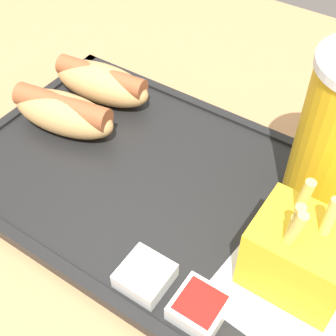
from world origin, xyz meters
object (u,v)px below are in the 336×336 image
(hot_dog_far, at_px, (102,82))
(sauce_cup_ketchup, at_px, (200,307))
(fries_carton, at_px, (300,255))
(sauce_cup_mayo, at_px, (145,275))
(hot_dog_near, at_px, (63,112))

(hot_dog_far, bearing_deg, sauce_cup_ketchup, -35.56)
(hot_dog_far, relative_size, fries_carton, 1.21)
(hot_dog_far, relative_size, sauce_cup_ketchup, 3.12)
(fries_carton, xyz_separation_m, sauce_cup_ketchup, (-0.05, -0.08, -0.03))
(sauce_cup_mayo, bearing_deg, hot_dog_far, 137.28)
(hot_dog_near, distance_m, sauce_cup_ketchup, 0.28)
(fries_carton, height_order, sauce_cup_ketchup, fries_carton)
(sauce_cup_mayo, xyz_separation_m, sauce_cup_ketchup, (0.06, 0.00, 0.00))
(hot_dog_far, distance_m, hot_dog_near, 0.07)
(sauce_cup_ketchup, bearing_deg, sauce_cup_mayo, -178.65)
(sauce_cup_mayo, relative_size, sauce_cup_ketchup, 1.00)
(fries_carton, bearing_deg, sauce_cup_ketchup, -124.92)
(hot_dog_far, height_order, sauce_cup_mayo, hot_dog_far)
(sauce_cup_ketchup, bearing_deg, hot_dog_far, 144.44)
(hot_dog_near, height_order, sauce_cup_ketchup, hot_dog_near)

